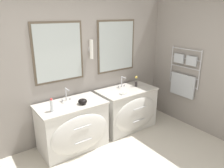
{
  "coord_description": "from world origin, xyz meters",
  "views": [
    {
      "loc": [
        -1.56,
        -1.58,
        2.19
      ],
      "look_at": [
        0.49,
        1.25,
        1.05
      ],
      "focal_mm": 35.0,
      "sensor_mm": 36.0,
      "label": 1
    }
  ],
  "objects_px": {
    "vanity_right": "(128,109)",
    "toiletry_bottle": "(52,105)",
    "flower_vase": "(136,82)",
    "amenity_bowl": "(83,101)",
    "vanity_left": "(73,126)"
  },
  "relations": [
    {
      "from": "vanity_left",
      "to": "amenity_bowl",
      "type": "xyz_separation_m",
      "value": [
        0.15,
        -0.09,
        0.44
      ]
    },
    {
      "from": "vanity_right",
      "to": "toiletry_bottle",
      "type": "distance_m",
      "value": 1.6
    },
    {
      "from": "vanity_right",
      "to": "flower_vase",
      "type": "xyz_separation_m",
      "value": [
        0.26,
        0.07,
        0.48
      ]
    },
    {
      "from": "vanity_left",
      "to": "amenity_bowl",
      "type": "relative_size",
      "value": 7.55
    },
    {
      "from": "toiletry_bottle",
      "to": "amenity_bowl",
      "type": "bearing_deg",
      "value": -2.66
    },
    {
      "from": "vanity_right",
      "to": "toiletry_bottle",
      "type": "height_order",
      "value": "toiletry_bottle"
    },
    {
      "from": "flower_vase",
      "to": "vanity_right",
      "type": "bearing_deg",
      "value": -164.46
    },
    {
      "from": "amenity_bowl",
      "to": "toiletry_bottle",
      "type": "bearing_deg",
      "value": 177.34
    },
    {
      "from": "toiletry_bottle",
      "to": "amenity_bowl",
      "type": "distance_m",
      "value": 0.5
    },
    {
      "from": "amenity_bowl",
      "to": "flower_vase",
      "type": "relative_size",
      "value": 0.68
    },
    {
      "from": "vanity_right",
      "to": "flower_vase",
      "type": "height_order",
      "value": "flower_vase"
    },
    {
      "from": "vanity_right",
      "to": "toiletry_bottle",
      "type": "bearing_deg",
      "value": -177.64
    },
    {
      "from": "toiletry_bottle",
      "to": "amenity_bowl",
      "type": "xyz_separation_m",
      "value": [
        0.5,
        -0.02,
        -0.05
      ]
    },
    {
      "from": "vanity_right",
      "to": "amenity_bowl",
      "type": "bearing_deg",
      "value": -175.22
    },
    {
      "from": "flower_vase",
      "to": "amenity_bowl",
      "type": "bearing_deg",
      "value": -173.0
    }
  ]
}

